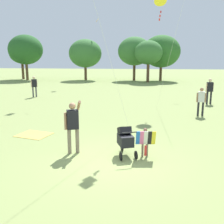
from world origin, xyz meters
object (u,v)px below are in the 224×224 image
Objects in this scene: child_with_butterfly_kite at (145,140)px; person_adult_flyer at (73,123)px; person_red_shirt at (201,99)px; picnic_blanket at (34,135)px; person_kid_running at (34,85)px; stroller at (125,138)px; person_couple_left at (210,89)px; kite_orange_delta at (160,2)px.

person_adult_flyer is at bearing 178.58° from child_with_butterfly_kite.
person_red_shirt is 1.20× the size of picnic_blanket.
person_kid_running is at bearing 112.70° from picnic_blanket.
person_adult_flyer is 8.64m from person_red_shirt.
stroller is 0.65× the size of person_kid_running.
person_adult_flyer is at bearing -123.90° from person_couple_left.
child_with_butterfly_kite is 11.45m from person_couple_left.
person_couple_left reaches higher than stroller.
person_adult_flyer reaches higher than person_red_shirt.
person_red_shirt is 4.13m from person_couple_left.
child_with_butterfly_kite is at bearing -113.34° from person_couple_left.
stroller is 14.62m from person_kid_running.
kite_orange_delta is 6.87m from person_couple_left.
person_couple_left is at bearing 27.63° from kite_orange_delta.
kite_orange_delta is at bearing 80.15° from stroller.
person_adult_flyer is at bearing -39.85° from picnic_blanket.
kite_orange_delta is 11.76m from person_kid_running.
kite_orange_delta is at bearing 49.87° from picnic_blanket.
kite_orange_delta is at bearing 84.64° from child_with_butterfly_kite.
person_adult_flyer is at bearing 179.87° from stroller.
child_with_butterfly_kite is 10.41m from kite_orange_delta.
child_with_butterfly_kite is at bearing -53.34° from person_kid_running.
person_couple_left is at bearing 66.66° from child_with_butterfly_kite.
person_red_shirt is at bearing -24.25° from person_kid_running.
person_couple_left is at bearing -6.64° from person_kid_running.
person_adult_flyer is at bearing -111.16° from kite_orange_delta.
stroller is 10.44m from kite_orange_delta.
stroller is at bearing -99.85° from kite_orange_delta.
person_adult_flyer is 1.17× the size of person_red_shirt.
child_with_butterfly_kite is 15.06m from person_kid_running.
person_couple_left reaches higher than person_kid_running.
person_kid_running is at bearing 126.66° from child_with_butterfly_kite.
person_red_shirt reaches higher than child_with_butterfly_kite.
person_kid_running is at bearing 173.36° from person_couple_left.
person_adult_flyer is 1.05× the size of person_couple_left.
picnic_blanket is at bearing -130.13° from kite_orange_delta.
person_couple_left is (4.53, 10.50, 0.45)m from child_with_butterfly_kite.
child_with_butterfly_kite is at bearing -22.38° from picnic_blanket.
person_couple_left reaches higher than child_with_butterfly_kite.
person_adult_flyer is 10.59m from kite_orange_delta.
kite_orange_delta reaches higher than child_with_butterfly_kite.
person_red_shirt is 9.22m from picnic_blanket.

